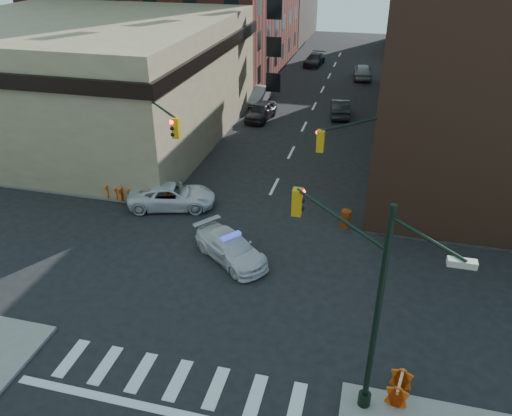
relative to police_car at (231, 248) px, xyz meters
The scene contains 25 objects.
ground 1.52m from the police_car, 74.31° to the right, with size 140.00×140.00×0.00m, color black.
sidewalk_nw 38.75m from the police_car, 125.75° to the left, with size 34.00×54.50×0.15m, color gray.
bank_building 22.85m from the police_car, 137.59° to the left, with size 22.00×22.00×9.00m, color tan.
commercial_row_ne 25.84m from the police_car, 57.76° to the left, with size 14.00×34.00×14.00m, color #523120.
filler_ne 58.73m from the police_car, 75.78° to the left, with size 16.00×16.00×12.00m, color #58211C.
signal_pole_se 10.15m from the police_car, 46.84° to the right, with size 5.40×5.27×8.00m.
signal_pole_nw 7.73m from the police_car, 143.69° to the left, with size 3.58×3.67×8.00m.
signal_pole_ne 8.26m from the police_car, 33.12° to the left, with size 3.67×3.58×8.00m.
tree_ne_near 26.07m from the police_car, 72.33° to the left, with size 3.00×3.00×4.85m.
tree_ne_far 33.75m from the police_car, 76.47° to the left, with size 3.00×3.00×4.85m.
police_car is the anchor object (origin of this frame).
pickup 6.77m from the police_car, 138.39° to the left, with size 2.40×5.20×1.45m, color silver.
parked_car_wnear 21.94m from the police_car, 99.76° to the left, with size 1.81×4.51×1.54m, color black.
parked_car_wfar 26.98m from the police_car, 100.97° to the left, with size 1.63×4.66×1.54m, color gray.
parked_car_wdeep 43.62m from the police_car, 92.80° to the left, with size 1.96×4.83×1.40m, color black.
parked_car_enear 24.57m from the police_car, 82.93° to the left, with size 1.60×4.59×1.51m, color black.
parked_car_efar 38.72m from the police_car, 83.85° to the left, with size 1.95×4.83×1.65m, color #9A9CA3.
pedestrian_a 8.55m from the police_car, 145.31° to the left, with size 0.67×0.44×1.84m, color black.
pedestrian_b 14.07m from the police_car, 150.30° to the left, with size 0.94×0.73×1.92m, color black.
pedestrian_c 13.10m from the police_car, 149.10° to the left, with size 1.13×0.47×1.93m, color #1F232F.
barrel_road 7.13m from the police_car, 41.18° to the left, with size 0.57×0.57×1.02m, color #CF5B09.
barrel_bank 6.70m from the police_car, 140.08° to the left, with size 0.56×0.56×1.00m, color #EB4F0B.
barricade_se_a 10.88m from the police_car, 40.10° to the right, with size 1.16×0.58×0.87m, color #D4550A, non-canonical shape.
barricade_nw_a 9.73m from the police_car, 153.16° to the left, with size 1.32×0.66×0.99m, color #D43C09, non-canonical shape.
barricade_nw_b 9.26m from the police_car, 151.65° to the left, with size 1.20×0.60×0.90m, color orange, non-canonical shape.
Camera 1 is at (6.08, -18.89, 14.69)m, focal length 35.00 mm.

